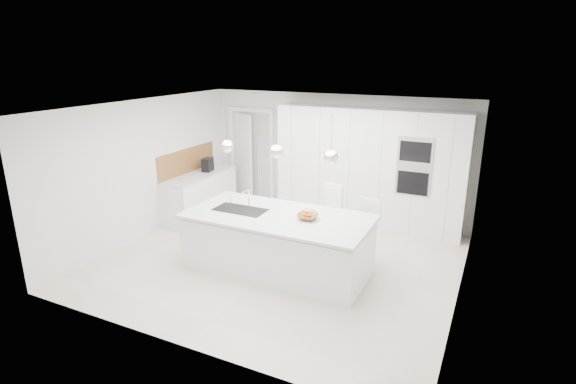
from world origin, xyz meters
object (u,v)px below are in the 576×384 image
at_px(fruit_bowl, 308,217).
at_px(bar_stool_right, 367,234).
at_px(espresso_machine, 208,165).
at_px(island_base, 277,244).
at_px(bar_stool_left, 329,221).

distance_m(fruit_bowl, bar_stool_right, 1.09).
distance_m(espresso_machine, bar_stool_right, 3.89).
distance_m(island_base, bar_stool_right, 1.44).
height_order(bar_stool_left, bar_stool_right, bar_stool_left).
bearing_deg(espresso_machine, island_base, -44.91).
height_order(fruit_bowl, bar_stool_right, bar_stool_right).
relative_size(fruit_bowl, bar_stool_left, 0.26).
bearing_deg(bar_stool_left, espresso_machine, -179.07).
xyz_separation_m(espresso_machine, bar_stool_right, (3.73, -0.99, -0.51)).
height_order(espresso_machine, bar_stool_right, espresso_machine).
relative_size(island_base, fruit_bowl, 8.93).
height_order(island_base, bar_stool_right, bar_stool_right).
bearing_deg(bar_stool_right, espresso_machine, 168.58).
distance_m(espresso_machine, bar_stool_left, 3.20).
xyz_separation_m(espresso_machine, bar_stool_left, (3.04, -0.87, -0.45)).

